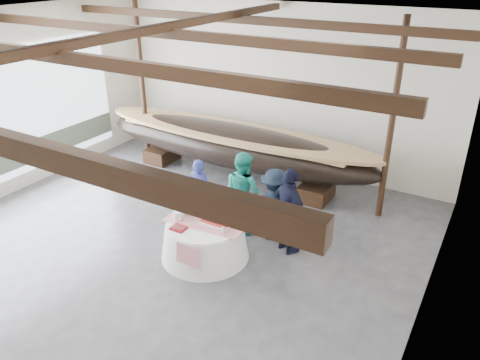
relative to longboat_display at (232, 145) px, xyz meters
The scene contains 13 objects.
floor 4.64m from the longboat_display, 83.30° to the right, with size 10.00×12.00×0.01m, color #3D3D42.
wall_back 2.03m from the longboat_display, 70.46° to the left, with size 10.00×0.02×4.50m, color silver.
wall_right 7.25m from the longboat_display, 39.19° to the right, with size 0.02×12.00×4.50m, color silver.
ceiling 5.75m from the longboat_display, 83.30° to the right, with size 10.00×12.00×0.01m, color white.
pavilion_structure 4.83m from the longboat_display, 81.91° to the right, with size 9.80×11.76×4.50m.
open_bay 5.71m from the longboat_display, 141.55° to the right, with size 0.03×7.00×3.20m.
longboat_display is the anchor object (origin of this frame).
banquet_table 3.78m from the longboat_display, 67.39° to the right, with size 1.77×1.77×0.76m.
tabletop_items 3.59m from the longboat_display, 66.98° to the right, with size 1.67×0.99×0.40m.
guest_woman_blue 2.41m from the longboat_display, 76.60° to the right, with size 0.56×0.37×1.53m, color navy.
guest_woman_teal 2.59m from the longboat_display, 53.68° to the right, with size 0.88×0.69×1.81m, color teal.
guest_man_left 3.17m from the longboat_display, 42.78° to the right, with size 1.04×0.60×1.62m, color black.
guest_man_right 3.71m from the longboat_display, 41.09° to the right, with size 1.08×0.45×1.84m, color black.
Camera 1 is at (5.51, -5.44, 5.51)m, focal length 35.00 mm.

